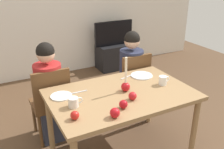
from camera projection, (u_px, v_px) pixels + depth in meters
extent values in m
cube|color=silver|center=(48.00, 3.00, 4.39)|extent=(6.40, 0.10, 2.60)
cube|color=#99754C|center=(121.00, 95.00, 2.50)|extent=(1.40, 0.90, 0.04)
cylinder|color=#99754C|center=(194.00, 130.00, 2.60)|extent=(0.06, 0.06, 0.71)
cylinder|color=#99754C|center=(50.00, 124.00, 2.69)|extent=(0.06, 0.06, 0.71)
cylinder|color=#99754C|center=(150.00, 97.00, 3.24)|extent=(0.06, 0.06, 0.71)
cube|color=brown|center=(50.00, 103.00, 2.94)|extent=(0.40, 0.40, 0.04)
cube|color=brown|center=(52.00, 91.00, 2.70)|extent=(0.40, 0.04, 0.45)
cylinder|color=brown|center=(61.00, 110.00, 3.24)|extent=(0.04, 0.04, 0.41)
cylinder|color=brown|center=(34.00, 117.00, 3.10)|extent=(0.04, 0.04, 0.41)
cylinder|color=brown|center=(70.00, 123.00, 2.97)|extent=(0.04, 0.04, 0.41)
cylinder|color=brown|center=(41.00, 132.00, 2.82)|extent=(0.04, 0.04, 0.41)
cube|color=brown|center=(129.00, 85.00, 3.40)|extent=(0.40, 0.40, 0.04)
cube|color=brown|center=(137.00, 73.00, 3.15)|extent=(0.40, 0.04, 0.45)
cylinder|color=brown|center=(132.00, 92.00, 3.69)|extent=(0.04, 0.04, 0.41)
cylinder|color=brown|center=(111.00, 97.00, 3.55)|extent=(0.04, 0.04, 0.41)
cylinder|color=brown|center=(146.00, 103.00, 3.42)|extent=(0.04, 0.04, 0.41)
cylinder|color=brown|center=(124.00, 109.00, 3.27)|extent=(0.04, 0.04, 0.41)
cube|color=#33384C|center=(53.00, 121.00, 2.98)|extent=(0.28, 0.28, 0.45)
cylinder|color=#AD2323|center=(49.00, 85.00, 2.80)|extent=(0.30, 0.30, 0.48)
sphere|color=tan|center=(45.00, 54.00, 2.66)|extent=(0.19, 0.19, 0.19)
sphere|color=black|center=(45.00, 51.00, 2.65)|extent=(0.19, 0.19, 0.19)
cube|color=#33384C|center=(130.00, 100.00, 3.43)|extent=(0.28, 0.28, 0.45)
cylinder|color=#282D47|center=(131.00, 68.00, 3.25)|extent=(0.30, 0.30, 0.48)
sphere|color=tan|center=(132.00, 41.00, 3.11)|extent=(0.19, 0.19, 0.19)
sphere|color=black|center=(132.00, 39.00, 3.10)|extent=(0.19, 0.19, 0.19)
cube|color=black|center=(114.00, 56.00, 5.05)|extent=(0.64, 0.40, 0.48)
cube|color=black|center=(114.00, 33.00, 4.87)|extent=(0.79, 0.04, 0.46)
cube|color=black|center=(114.00, 33.00, 4.86)|extent=(0.76, 0.05, 0.46)
sphere|color=red|center=(126.00, 87.00, 2.51)|extent=(0.09, 0.09, 0.09)
cylinder|color=#EFE5C6|center=(126.00, 70.00, 2.44)|extent=(0.02, 0.02, 0.26)
cylinder|color=white|center=(61.00, 96.00, 2.42)|extent=(0.21, 0.21, 0.01)
cylinder|color=silver|center=(142.00, 75.00, 2.87)|extent=(0.24, 0.24, 0.01)
cylinder|color=silver|center=(73.00, 102.00, 2.23)|extent=(0.09, 0.09, 0.09)
torus|color=silver|center=(79.00, 100.00, 2.25)|extent=(0.06, 0.01, 0.06)
cylinder|color=white|center=(163.00, 80.00, 2.65)|extent=(0.08, 0.08, 0.09)
torus|color=white|center=(167.00, 79.00, 2.67)|extent=(0.06, 0.01, 0.06)
cube|color=silver|center=(78.00, 92.00, 2.50)|extent=(0.18, 0.01, 0.01)
cube|color=silver|center=(127.00, 77.00, 2.84)|extent=(0.18, 0.06, 0.01)
sphere|color=red|center=(115.00, 113.00, 2.07)|extent=(0.08, 0.08, 0.08)
sphere|color=red|center=(75.00, 115.00, 2.05)|extent=(0.07, 0.07, 0.07)
sphere|color=#AB1018|center=(123.00, 104.00, 2.21)|extent=(0.08, 0.08, 0.08)
sphere|color=red|center=(133.00, 96.00, 2.35)|extent=(0.08, 0.08, 0.08)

